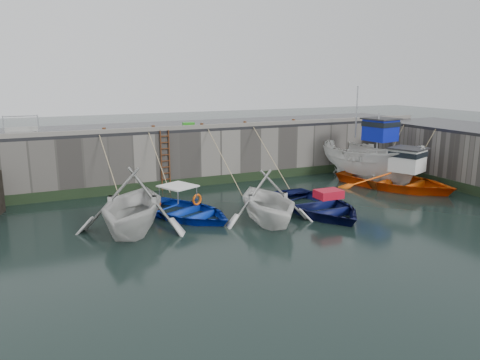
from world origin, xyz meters
name	(u,v)px	position (x,y,z in m)	size (l,w,h in m)	color
ground	(294,244)	(0.00, 0.00, 0.00)	(120.00, 120.00, 0.00)	black
quay_back	(186,152)	(0.00, 12.50, 1.50)	(30.00, 5.00, 3.00)	slate
road_back	(186,126)	(0.00, 12.50, 3.08)	(30.00, 5.00, 0.16)	black
kerb_back	(199,127)	(0.00, 10.15, 3.26)	(30.00, 0.30, 0.20)	slate
algae_back	(201,181)	(0.00, 9.96, 0.25)	(30.00, 0.08, 0.50)	black
algae_right	(469,189)	(11.96, 2.50, 0.25)	(0.08, 15.00, 0.50)	black
ladder	(165,160)	(-2.00, 9.91, 1.59)	(0.51, 0.08, 3.20)	#3F1E0F
boat_near_white	(134,230)	(-5.02, 3.99, 0.00)	(4.57, 5.29, 2.79)	silver
boat_near_white_rope	(115,204)	(-5.02, 8.25, 0.00)	(0.04, 4.37, 3.10)	tan
boat_near_blue	(186,216)	(-2.54, 4.83, 0.00)	(3.46, 4.84, 1.00)	#0C2FB5
boat_near_blue_rope	(163,196)	(-2.54, 8.67, 0.00)	(0.04, 3.72, 3.10)	tan
boat_near_blacktrim	(267,221)	(0.36, 2.79, 0.00)	(4.04, 4.68, 2.47)	silver
boat_near_blacktrim_rope	(223,195)	(0.36, 7.65, 0.00)	(0.04, 5.38, 3.10)	tan
boat_near_navy	(317,212)	(3.05, 3.08, 0.00)	(3.93, 5.50, 1.14)	#090F3E
boat_near_navy_rope	(268,189)	(3.05, 7.79, 0.00)	(0.04, 5.13, 3.10)	tan
boat_far_white	(370,161)	(9.51, 7.32, 1.14)	(3.90, 7.41, 5.72)	white
boat_far_orange	(396,180)	(9.52, 5.17, 0.43)	(6.67, 7.70, 4.34)	#FF5D0D
fish_crate	(188,125)	(-0.34, 10.93, 3.30)	(0.63, 0.38, 0.28)	#258D19
railing	(22,131)	(-8.75, 11.25, 3.36)	(1.60, 1.05, 1.00)	#A5A8AD
bollard_a	(104,130)	(-5.00, 10.25, 3.30)	(0.18, 0.18, 0.28)	#3F1E0F
bollard_b	(153,128)	(-2.50, 10.25, 3.30)	(0.18, 0.18, 0.28)	#3F1E0F
bollard_c	(202,126)	(0.20, 10.25, 3.30)	(0.18, 0.18, 0.28)	#3F1E0F
bollard_d	(245,124)	(2.80, 10.25, 3.30)	(0.18, 0.18, 0.28)	#3F1E0F
bollard_e	(293,121)	(6.00, 10.25, 3.30)	(0.18, 0.18, 0.28)	#3F1E0F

